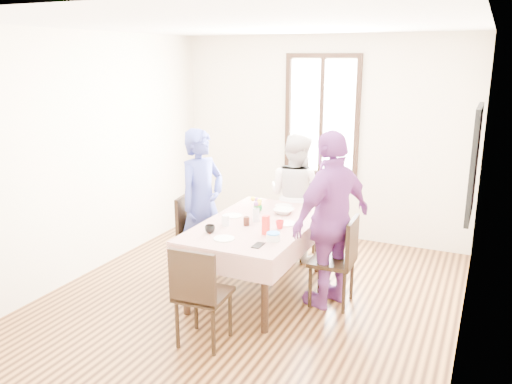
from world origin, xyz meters
TOP-DOWN VIEW (x-y plane):
  - ground at (0.00, 0.00)m, footprint 4.50×4.50m
  - back_wall at (0.00, 2.25)m, footprint 4.00×0.00m
  - right_wall at (2.00, 0.00)m, footprint 0.00×4.50m
  - window_frame at (0.00, 2.23)m, footprint 1.02×0.06m
  - window_pane at (0.00, 2.24)m, footprint 0.90×0.02m
  - art_poster at (1.98, 0.30)m, footprint 0.04×0.76m
  - dining_table at (-0.01, 0.21)m, footprint 0.95×1.63m
  - tablecloth at (-0.01, 0.21)m, footprint 1.07×1.75m
  - chair_left at (-0.80, 0.37)m, footprint 0.47×0.47m
  - chair_right at (0.77, 0.27)m, footprint 0.44×0.44m
  - chair_far at (-0.01, 1.34)m, footprint 0.47×0.47m
  - chair_near at (-0.01, -0.91)m, footprint 0.44×0.44m
  - person_left at (-0.78, 0.37)m, footprint 0.55×0.70m
  - person_far at (-0.01, 1.32)m, footprint 0.87×0.76m
  - person_right at (0.75, 0.27)m, footprint 0.82×1.12m
  - mug_black at (-0.30, -0.28)m, footprint 0.13×0.13m
  - mug_flag at (0.26, 0.13)m, footprint 0.12×0.12m
  - mug_green at (-0.17, 0.57)m, footprint 0.12×0.12m
  - serving_bowl at (0.11, 0.62)m, footprint 0.22×0.22m
  - juice_carton at (0.21, -0.08)m, footprint 0.06×0.06m
  - butter_tub at (0.34, -0.21)m, footprint 0.13×0.13m
  - jam_jar at (-0.08, 0.08)m, footprint 0.06×0.06m
  - drinking_glass at (-0.27, -0.01)m, footprint 0.08×0.08m
  - smartphone at (0.27, -0.40)m, footprint 0.08×0.16m
  - flower_vase at (-0.05, 0.24)m, footprint 0.07×0.07m
  - plate_left at (-0.35, 0.30)m, footprint 0.20×0.20m
  - plate_right at (0.28, 0.30)m, footprint 0.20×0.20m
  - plate_far at (0.01, 0.87)m, footprint 0.20×0.20m
  - plate_near at (-0.09, -0.37)m, footprint 0.20×0.20m
  - butter_lid at (0.34, -0.21)m, footprint 0.12×0.12m
  - flower_bunch at (-0.05, 0.24)m, footprint 0.09×0.09m

SIDE VIEW (x-z plane):
  - ground at x=0.00m, z-range 0.00..0.00m
  - dining_table at x=-0.01m, z-range 0.00..0.75m
  - chair_left at x=-0.80m, z-range 0.00..0.91m
  - chair_right at x=0.77m, z-range 0.00..0.91m
  - chair_far at x=-0.01m, z-range 0.00..0.91m
  - chair_near at x=-0.01m, z-range 0.00..0.91m
  - tablecloth at x=-0.01m, z-range 0.75..0.76m
  - smartphone at x=0.27m, z-range 0.76..0.77m
  - plate_left at x=-0.35m, z-range 0.76..0.77m
  - plate_right at x=0.28m, z-range 0.76..0.77m
  - plate_far at x=0.01m, z-range 0.76..0.77m
  - plate_near at x=-0.09m, z-range 0.76..0.77m
  - person_far at x=-0.01m, z-range 0.00..1.54m
  - serving_bowl at x=0.11m, z-range 0.76..0.81m
  - butter_tub at x=0.34m, z-range 0.76..0.83m
  - mug_green at x=-0.17m, z-range 0.76..0.83m
  - mug_black at x=-0.30m, z-range 0.76..0.84m
  - mug_flag at x=0.26m, z-range 0.76..0.84m
  - jam_jar at x=-0.08m, z-range 0.76..0.85m
  - drinking_glass at x=-0.27m, z-range 0.76..0.87m
  - flower_vase at x=-0.05m, z-range 0.76..0.90m
  - butter_lid at x=0.34m, z-range 0.83..0.84m
  - person_left at x=-0.78m, z-range 0.00..1.67m
  - juice_carton at x=0.21m, z-range 0.76..0.95m
  - person_right at x=0.75m, z-range 0.00..1.76m
  - flower_bunch at x=-0.05m, z-range 0.90..1.00m
  - back_wall at x=0.00m, z-range -0.65..3.35m
  - right_wall at x=2.00m, z-range -0.90..3.60m
  - art_poster at x=1.98m, z-range 1.07..2.03m
  - window_frame at x=0.00m, z-range 0.84..2.46m
  - window_pane at x=0.00m, z-range 0.90..2.40m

